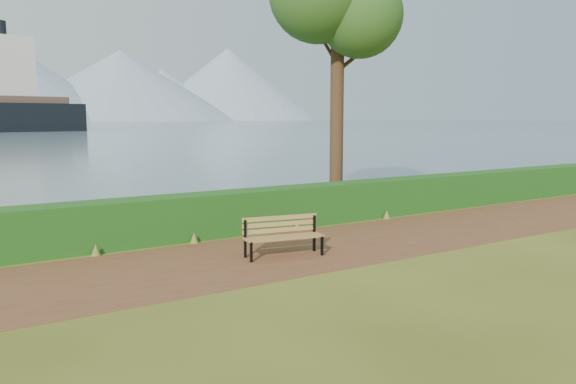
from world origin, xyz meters
TOP-DOWN VIEW (x-y plane):
  - ground at (0.00, 0.00)m, footprint 140.00×140.00m
  - path at (0.00, 0.30)m, footprint 40.00×3.40m
  - hedge at (0.00, 2.60)m, footprint 32.00×0.85m
  - bench at (-0.04, 0.08)m, footprint 1.64×0.75m

SIDE VIEW (x-z plane):
  - ground at x=0.00m, z-range 0.00..0.00m
  - path at x=0.00m, z-range 0.00..0.01m
  - bench at x=-0.04m, z-range 0.06..0.85m
  - hedge at x=0.00m, z-range 0.00..1.00m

